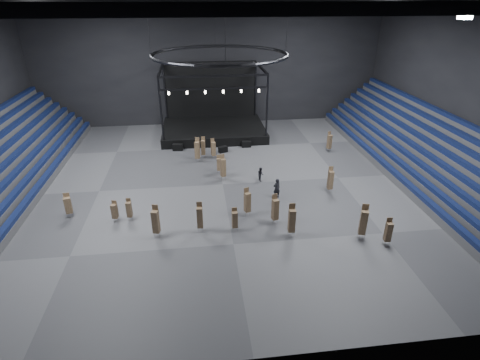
{
  "coord_description": "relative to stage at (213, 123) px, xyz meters",
  "views": [
    {
      "loc": [
        -2.44,
        -34.67,
        17.91
      ],
      "look_at": [
        1.57,
        -2.0,
        1.4
      ],
      "focal_mm": 28.0,
      "sensor_mm": 36.0,
      "label": 1
    }
  ],
  "objects": [
    {
      "name": "chair_stack_9",
      "position": [
        1.7,
        -22.52,
        -0.07
      ],
      "size": [
        0.62,
        0.62,
        2.71
      ],
      "rotation": [
        0.0,
        0.0,
        0.37
      ],
      "color": "silver",
      "rests_on": "floor"
    },
    {
      "name": "flight_case_mid",
      "position": [
        0.76,
        -7.45,
        -1.07
      ],
      "size": [
        1.26,
        0.97,
        0.75
      ],
      "primitive_type": "cube",
      "rotation": [
        0.0,
        0.0,
        0.41
      ],
      "color": "black",
      "rests_on": "floor"
    },
    {
      "name": "crew_member",
      "position": [
        4.08,
        -15.78,
        -0.71
      ],
      "size": [
        0.68,
        0.81,
        1.48
      ],
      "primitive_type": "imported",
      "rotation": [
        0.0,
        0.0,
        1.75
      ],
      "color": "black",
      "rests_on": "floor"
    },
    {
      "name": "wall_right",
      "position": [
        25.0,
        -16.24,
        7.55
      ],
      "size": [
        0.2,
        42.0,
        18.0
      ],
      "primitive_type": "cube",
      "color": "black",
      "rests_on": "ground"
    },
    {
      "name": "chair_stack_7",
      "position": [
        -0.54,
        -9.22,
        -0.17
      ],
      "size": [
        0.59,
        0.59,
        2.49
      ],
      "rotation": [
        0.0,
        0.0,
        0.31
      ],
      "color": "silver",
      "rests_on": "floor"
    },
    {
      "name": "flight_case_right",
      "position": [
        3.9,
        -6.06,
        -1.06
      ],
      "size": [
        1.17,
        0.58,
        0.78
      ],
      "primitive_type": "cube",
      "rotation": [
        0.0,
        0.0,
        0.0
      ],
      "color": "black",
      "rests_on": "floor"
    },
    {
      "name": "chair_stack_4",
      "position": [
        14.0,
        -8.74,
        -0.14
      ],
      "size": [
        0.6,
        0.6,
        2.58
      ],
      "rotation": [
        0.0,
        0.0,
        0.39
      ],
      "color": "silver",
      "rests_on": "floor"
    },
    {
      "name": "floodlights",
      "position": [
        -0.0,
        -20.24,
        15.15
      ],
      "size": [
        28.6,
        16.6,
        0.25
      ],
      "color": "white",
      "rests_on": "roof_girders"
    },
    {
      "name": "roof_girders",
      "position": [
        -0.0,
        -16.24,
        15.75
      ],
      "size": [
        49.0,
        30.35,
        0.7
      ],
      "color": "black",
      "rests_on": "ceiling"
    },
    {
      "name": "wall_front",
      "position": [
        -0.0,
        -37.24,
        7.55
      ],
      "size": [
        50.0,
        0.2,
        18.0
      ],
      "primitive_type": "cube",
      "color": "black",
      "rests_on": "ground"
    },
    {
      "name": "chair_stack_2",
      "position": [
        -0.18,
        -13.48,
        -0.34
      ],
      "size": [
        0.45,
        0.45,
        2.12
      ],
      "rotation": [
        0.0,
        0.0,
        0.02
      ],
      "color": "silver",
      "rests_on": "floor"
    },
    {
      "name": "chair_stack_10",
      "position": [
        -14.0,
        -20.87,
        -0.21
      ],
      "size": [
        0.63,
        0.63,
        2.31
      ],
      "rotation": [
        0.0,
        0.0,
        0.19
      ],
      "color": "silver",
      "rests_on": "floor"
    },
    {
      "name": "floor",
      "position": [
        -0.0,
        -16.24,
        -1.45
      ],
      "size": [
        50.0,
        50.0,
        0.0
      ],
      "primitive_type": "plane",
      "color": "#525154",
      "rests_on": "ground"
    },
    {
      "name": "chair_stack_15",
      "position": [
        -6.08,
        -24.88,
        0.02
      ],
      "size": [
        0.63,
        0.63,
        2.9
      ],
      "rotation": [
        0.0,
        0.0,
        -0.27
      ],
      "color": "silver",
      "rests_on": "floor"
    },
    {
      "name": "chair_stack_3",
      "position": [
        -1.73,
        -8.8,
        -0.12
      ],
      "size": [
        0.54,
        0.54,
        2.61
      ],
      "rotation": [
        0.0,
        0.0,
        -0.18
      ],
      "color": "silver",
      "rests_on": "floor"
    },
    {
      "name": "chair_stack_17",
      "position": [
        10.41,
        -27.13,
        0.12
      ],
      "size": [
        0.69,
        0.69,
        3.09
      ],
      "rotation": [
        0.0,
        0.0,
        -0.33
      ],
      "color": "silver",
      "rests_on": "floor"
    },
    {
      "name": "chair_stack_13",
      "position": [
        -2.45,
        -9.94,
        0.05
      ],
      "size": [
        0.65,
        0.65,
        2.95
      ],
      "rotation": [
        0.0,
        0.0,
        -0.28
      ],
      "color": "silver",
      "rests_on": "floor"
    },
    {
      "name": "chair_stack_0",
      "position": [
        -2.54,
        -24.53,
        -0.07
      ],
      "size": [
        0.51,
        0.51,
        2.71
      ],
      "rotation": [
        0.0,
        0.0,
        -0.07
      ],
      "color": "silver",
      "rests_on": "floor"
    },
    {
      "name": "flight_case_left",
      "position": [
        -4.89,
        -6.15,
        -1.03
      ],
      "size": [
        1.33,
        0.78,
        0.84
      ],
      "primitive_type": "cube",
      "rotation": [
        0.0,
        0.0,
        -0.12
      ],
      "color": "black",
      "rests_on": "floor"
    },
    {
      "name": "man_center",
      "position": [
        4.96,
        -19.71,
        -0.43
      ],
      "size": [
        0.86,
        0.71,
        2.04
      ],
      "primitive_type": "imported",
      "rotation": [
        0.0,
        0.0,
        3.48
      ],
      "color": "black",
      "rests_on": "floor"
    },
    {
      "name": "wall_back",
      "position": [
        -0.0,
        4.76,
        7.55
      ],
      "size": [
        50.0,
        0.2,
        18.0
      ],
      "primitive_type": "cube",
      "color": "black",
      "rests_on": "ground"
    },
    {
      "name": "stage",
      "position": [
        0.0,
        0.0,
        0.0
      ],
      "size": [
        14.0,
        10.0,
        9.2
      ],
      "color": "black",
      "rests_on": "floor"
    },
    {
      "name": "bleachers_right",
      "position": [
        22.94,
        -16.24,
        0.28
      ],
      "size": [
        7.2,
        40.0,
        6.4
      ],
      "color": "#4C4C4F",
      "rests_on": "floor"
    },
    {
      "name": "chair_stack_8",
      "position": [
        10.47,
        -19.22,
        -0.06
      ],
      "size": [
        0.5,
        0.5,
        2.76
      ],
      "rotation": [
        0.0,
        0.0,
        0.04
      ],
      "color": "silver",
      "rests_on": "floor"
    },
    {
      "name": "chair_stack_14",
      "position": [
        0.16,
        -15.11,
        0.0
      ],
      "size": [
        0.63,
        0.63,
        2.87
      ],
      "rotation": [
        0.0,
        0.0,
        0.28
      ],
      "color": "silver",
      "rests_on": "floor"
    },
    {
      "name": "truss_ring",
      "position": [
        -0.0,
        -16.24,
        11.55
      ],
      "size": [
        12.3,
        12.3,
        5.15
      ],
      "color": "black",
      "rests_on": "ceiling"
    },
    {
      "name": "chair_stack_12",
      "position": [
        12.03,
        -28.22,
        -0.21
      ],
      "size": [
        0.5,
        0.5,
        2.41
      ],
      "rotation": [
        0.0,
        0.0,
        -0.08
      ],
      "color": "silver",
      "rests_on": "floor"
    },
    {
      "name": "chair_stack_1",
      "position": [
        4.82,
        -26.1,
        0.05
      ],
      "size": [
        0.56,
        0.56,
        2.94
      ],
      "rotation": [
        0.0,
        0.0,
        -0.05
      ],
      "color": "silver",
      "rests_on": "floor"
    },
    {
      "name": "chair_stack_11",
      "position": [
        -8.61,
        -22.06,
        -0.35
      ],
      "size": [
        0.48,
        0.48,
        2.11
      ],
      "rotation": [
        0.0,
        0.0,
        -0.12
      ],
      "color": "silver",
      "rests_on": "floor"
    },
    {
      "name": "chair_stack_6",
      "position": [
        -9.83,
        -22.16,
        -0.38
      ],
      "size": [
        0.56,
        0.56,
        2.01
      ],
      "rotation": [
        0.0,
        0.0,
        -0.25
      ],
      "color": "silver",
      "rests_on": "floor"
    },
    {
      "name": "chair_stack_16",
      "position": [
        0.32,
        -24.83,
        -0.32
      ],
      "size": [
        0.48,
        0.48,
        2.15
      ],
      "rotation": [
        0.0,
        0.0,
        0.05
      ],
      "color": "silver",
      "rests_on": "floor"
    },
    {
      "name": "chair_stack_5",
      "position": [
        3.88,
        -24.09,
        -0.04
      ],
      "size": [
        0.6,
        0.6,
        2.77
      ],
      "rotation": [
        0.0,
        0.0,
        0.25
      ],
      "color": "silver",
      "rests_on": "floor"
    }
  ]
}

